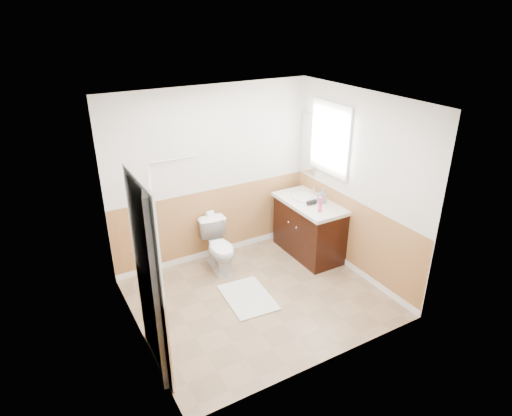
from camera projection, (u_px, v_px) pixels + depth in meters
floor at (259, 298)px, 5.65m from camera, size 3.00×3.00×0.00m
ceiling at (260, 102)px, 4.60m from camera, size 3.00×3.00×0.00m
wall_back at (213, 176)px, 6.15m from camera, size 3.00×0.00×3.00m
wall_front at (329, 261)px, 4.10m from camera, size 3.00×0.00×3.00m
wall_left at (131, 241)px, 4.45m from camera, size 0.00×3.00×3.00m
wall_right at (357, 186)px, 5.80m from camera, size 0.00×3.00×3.00m
wainscot_back at (215, 224)px, 6.45m from camera, size 3.00×0.00×3.00m
wainscot_front at (323, 324)px, 4.42m from camera, size 3.00×0.00×3.00m
wainscot_left at (140, 301)px, 4.77m from camera, size 0.00×2.60×2.60m
wainscot_right at (352, 236)px, 6.11m from camera, size 0.00×2.60×2.60m
toilet at (219, 247)px, 6.15m from camera, size 0.44×0.71×0.70m
bath_mat at (248, 297)px, 5.64m from camera, size 0.61×0.84×0.02m
vanity_cabinet at (309, 229)px, 6.51m from camera, size 0.55×1.10×0.80m
vanity_knob_left at (296, 228)px, 6.23m from camera, size 0.03×0.03×0.03m
vanity_knob_right at (289, 222)px, 6.39m from camera, size 0.03×0.03×0.03m
countertop at (310, 203)px, 6.33m from camera, size 0.60×1.15×0.05m
sink_basin at (304, 197)px, 6.44m from camera, size 0.36×0.36×0.02m
faucet at (315, 191)px, 6.49m from camera, size 0.02×0.02×0.14m
lotion_bottle at (320, 205)px, 5.96m from camera, size 0.05×0.05×0.22m
soap_dispenser at (322, 196)px, 6.25m from camera, size 0.11×0.11×0.21m
hair_dryer_body at (312, 202)px, 6.21m from camera, size 0.14×0.07×0.07m
hair_dryer_handle at (308, 204)px, 6.24m from camera, size 0.03×0.03×0.07m
mirror_panel at (308, 144)px, 6.53m from camera, size 0.02×0.35×0.90m
window_frame at (330, 139)px, 6.04m from camera, size 0.04×0.80×1.00m
window_glass at (331, 139)px, 6.04m from camera, size 0.01×0.70×0.90m
door at (157, 279)px, 4.23m from camera, size 0.29×0.78×2.04m
door_frame at (149, 280)px, 4.19m from camera, size 0.02×0.92×2.10m
door_knob at (153, 267)px, 4.55m from camera, size 0.06×0.06×0.06m
towel_bar at (175, 159)px, 5.71m from camera, size 0.62×0.02×0.02m
tp_holder_bar at (210, 215)px, 6.27m from camera, size 0.14×0.02×0.02m
tp_roll at (210, 215)px, 6.27m from camera, size 0.10×0.11×0.11m
tp_sheet at (210, 221)px, 6.32m from camera, size 0.10×0.01×0.16m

